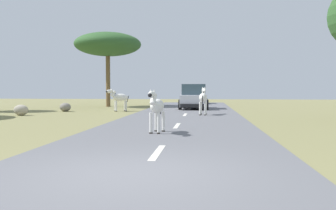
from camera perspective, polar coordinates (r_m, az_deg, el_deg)
The scene contains 11 objects.
ground_plane at distance 6.52m, azimuth -5.63°, elevation -10.67°, with size 90.00×90.00×0.00m, color olive.
road at distance 6.48m, azimuth -3.89°, elevation -10.52°, with size 6.00×64.00×0.05m, color slate.
lane_markings at distance 5.52m, azimuth -5.64°, elevation -12.55°, with size 0.16×56.00×0.01m.
zebra_0 at distance 11.99m, azimuth -1.77°, elevation -0.27°, with size 0.52×1.51×1.42m.
zebra_1 at distance 20.38m, azimuth 5.42°, elevation 1.09°, with size 0.48×1.64×1.54m.
zebra_2 at distance 24.32m, azimuth -7.49°, elevation 1.11°, with size 1.42×1.02×1.48m.
car_0 at distance 35.83m, azimuth 3.74°, elevation 1.53°, with size 2.15×4.40×1.74m.
car_1 at distance 26.50m, azimuth 3.96°, elevation 1.17°, with size 2.07×4.37×1.74m.
tree_3 at distance 30.88m, azimuth -9.23°, elevation 9.13°, with size 5.40×5.40×6.01m.
rock_0 at distance 24.88m, azimuth -15.50°, elevation -0.32°, with size 0.71×0.77×0.56m, color gray.
rock_1 at distance 21.96m, azimuth -21.64°, elevation -0.73°, with size 0.82×0.59×0.59m, color #A89E8C.
Camera 1 is at (1.24, -6.23, 1.49)m, focal length 39.71 mm.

